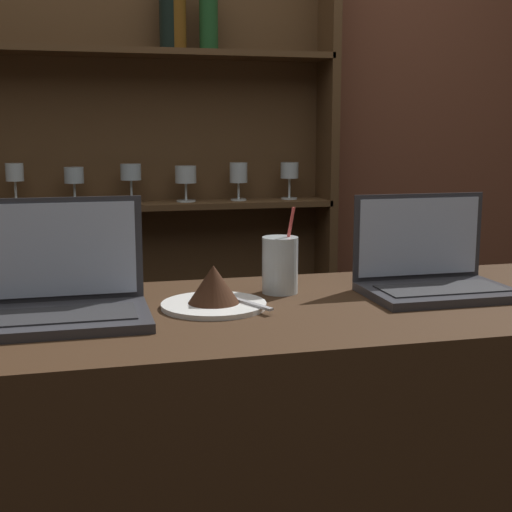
# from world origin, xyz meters

# --- Properties ---
(back_wall) EXTENTS (7.00, 0.06, 2.70)m
(back_wall) POSITION_xyz_m (0.00, 1.48, 1.35)
(back_wall) COLOR brown
(back_wall) RESTS_ON ground_plane
(back_shelf) EXTENTS (1.40, 0.18, 1.99)m
(back_shelf) POSITION_xyz_m (-0.12, 1.40, 1.04)
(back_shelf) COLOR brown
(back_shelf) RESTS_ON ground_plane
(laptop_near) EXTENTS (0.35, 0.22, 0.22)m
(laptop_near) POSITION_xyz_m (-0.35, 0.31, 1.04)
(laptop_near) COLOR #333338
(laptop_near) RESTS_ON bar_counter
(laptop_far) EXTENTS (0.31, 0.21, 0.21)m
(laptop_far) POSITION_xyz_m (0.44, 0.34, 1.04)
(laptop_far) COLOR #333338
(laptop_far) RESTS_ON bar_counter
(cake_plate) EXTENTS (0.21, 0.21, 0.09)m
(cake_plate) POSITION_xyz_m (-0.05, 0.32, 1.03)
(cake_plate) COLOR white
(cake_plate) RESTS_ON bar_counter
(water_glass) EXTENTS (0.08, 0.08, 0.19)m
(water_glass) POSITION_xyz_m (0.12, 0.42, 1.06)
(water_glass) COLOR silver
(water_glass) RESTS_ON bar_counter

